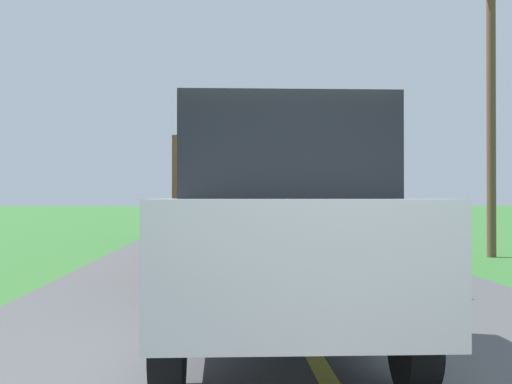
% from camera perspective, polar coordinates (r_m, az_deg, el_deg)
% --- Properties ---
extents(banana_truck_near, '(2.38, 5.82, 2.80)m').
position_cam_1_polar(banana_truck_near, '(12.03, -0.31, 0.32)').
color(banana_truck_near, '#2D2D30').
rests_on(banana_truck_near, road_surface).
extents(banana_truck_far, '(2.38, 5.82, 2.80)m').
position_cam_1_polar(banana_truck_far, '(21.94, -1.56, -0.03)').
color(banana_truck_far, '#2D2D30').
rests_on(banana_truck_far, road_surface).
extents(utility_pole_roadside, '(1.74, 0.20, 6.52)m').
position_cam_1_polar(utility_pole_roadside, '(15.65, 19.41, 7.66)').
color(utility_pole_roadside, brown).
rests_on(utility_pole_roadside, ground).
extents(following_car, '(1.74, 4.10, 1.92)m').
position_cam_1_polar(following_car, '(5.41, 1.79, -2.96)').
color(following_car, '#B7BABF').
rests_on(following_car, road_surface).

